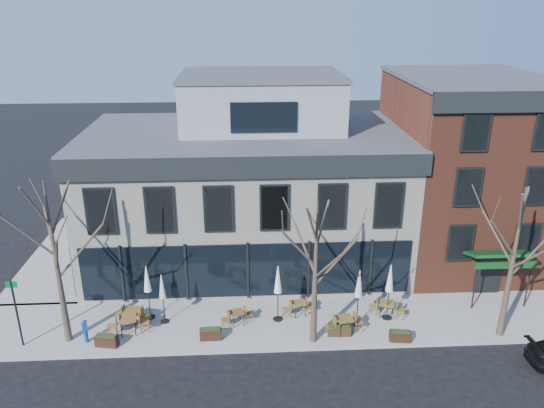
{
  "coord_description": "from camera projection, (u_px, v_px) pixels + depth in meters",
  "views": [
    {
      "loc": [
        -0.09,
        -24.7,
        15.14
      ],
      "look_at": [
        1.39,
        2.0,
        4.81
      ],
      "focal_mm": 35.0,
      "sensor_mm": 36.0,
      "label": 1
    }
  ],
  "objects": [
    {
      "name": "cafe_set_3",
      "position": [
        299.0,
        307.0,
        26.83
      ],
      "size": [
        1.7,
        0.8,
        0.87
      ],
      "color": "brown",
      "rests_on": "sidewalk_front"
    },
    {
      "name": "red_brick_building",
      "position": [
        462.0,
        169.0,
        31.75
      ],
      "size": [
        8.2,
        11.78,
        11.18
      ],
      "color": "brown",
      "rests_on": "ground"
    },
    {
      "name": "umbrella_2",
      "position": [
        278.0,
        282.0,
        25.8
      ],
      "size": [
        0.48,
        0.48,
        3.01
      ],
      "color": "black",
      "rests_on": "sidewalk_front"
    },
    {
      "name": "planter_0",
      "position": [
        107.0,
        340.0,
        24.46
      ],
      "size": [
        1.1,
        0.6,
        0.58
      ],
      "color": "black",
      "rests_on": "sidewalk_front"
    },
    {
      "name": "tree_mid",
      "position": [
        316.0,
        272.0,
        23.62
      ],
      "size": [
        3.5,
        3.55,
        7.04
      ],
      "color": "#382B21",
      "rests_on": "sidewalk_front"
    },
    {
      "name": "umbrella_1",
      "position": [
        162.0,
        289.0,
        25.7
      ],
      "size": [
        0.42,
        0.42,
        2.65
      ],
      "color": "black",
      "rests_on": "sidewalk_front"
    },
    {
      "name": "planter_1",
      "position": [
        211.0,
        334.0,
        24.96
      ],
      "size": [
        1.03,
        0.44,
        0.57
      ],
      "color": "black",
      "rests_on": "sidewalk_front"
    },
    {
      "name": "planter_3",
      "position": [
        400.0,
        336.0,
        24.82
      ],
      "size": [
        1.02,
        0.52,
        0.55
      ],
      "color": "black",
      "rests_on": "sidewalk_front"
    },
    {
      "name": "cafe_set_2",
      "position": [
        237.0,
        316.0,
        26.05
      ],
      "size": [
        1.64,
        0.93,
        0.85
      ],
      "color": "brown",
      "rests_on": "sidewalk_front"
    },
    {
      "name": "cafe_set_0",
      "position": [
        133.0,
        315.0,
        26.08
      ],
      "size": [
        1.86,
        0.87,
        0.95
      ],
      "color": "brown",
      "rests_on": "sidewalk_front"
    },
    {
      "name": "call_box",
      "position": [
        85.0,
        330.0,
        24.6
      ],
      "size": [
        0.24,
        0.24,
        1.22
      ],
      "color": "#0D3EAB",
      "rests_on": "sidewalk_front"
    },
    {
      "name": "sidewalk_front",
      "position": [
        313.0,
        321.0,
        26.61
      ],
      "size": [
        33.5,
        4.7,
        0.15
      ],
      "primitive_type": "cube",
      "color": "gray",
      "rests_on": "ground"
    },
    {
      "name": "umbrella_4",
      "position": [
        390.0,
        281.0,
        25.93
      ],
      "size": [
        0.48,
        0.48,
        3.0
      ],
      "color": "black",
      "rests_on": "sidewalk_front"
    },
    {
      "name": "umbrella_3",
      "position": [
        359.0,
        286.0,
        25.43
      ],
      "size": [
        0.48,
        0.48,
        3.01
      ],
      "color": "black",
      "rests_on": "sidewalk_front"
    },
    {
      "name": "tree_right",
      "position": [
        513.0,
        262.0,
        24.01
      ],
      "size": [
        3.72,
        3.77,
        7.48
      ],
      "color": "#382B21",
      "rests_on": "sidewalk_front"
    },
    {
      "name": "cafe_set_4",
      "position": [
        344.0,
        323.0,
        25.34
      ],
      "size": [
        1.96,
        0.89,
        1.01
      ],
      "color": "brown",
      "rests_on": "sidewalk_front"
    },
    {
      "name": "sign_pole",
      "position": [
        16.0,
        309.0,
        23.92
      ],
      "size": [
        0.5,
        0.1,
        3.4
      ],
      "color": "black",
      "rests_on": "sidewalk_front"
    },
    {
      "name": "corner_building",
      "position": [
        247.0,
        187.0,
        31.49
      ],
      "size": [
        18.39,
        10.39,
        11.1
      ],
      "color": "silver",
      "rests_on": "ground"
    },
    {
      "name": "sidewalk_side",
      "position": [
        69.0,
        255.0,
        33.45
      ],
      "size": [
        4.5,
        12.0,
        0.15
      ],
      "primitive_type": "cube",
      "color": "gray",
      "rests_on": "ground"
    },
    {
      "name": "umbrella_0",
      "position": [
        147.0,
        282.0,
        26.01
      ],
      "size": [
        0.47,
        0.47,
        2.91
      ],
      "color": "black",
      "rests_on": "sidewalk_front"
    },
    {
      "name": "tree_corner",
      "position": [
        57.0,
        262.0,
        23.51
      ],
      "size": [
        3.93,
        3.98,
        7.92
      ],
      "color": "#382B21",
      "rests_on": "sidewalk_front"
    },
    {
      "name": "cafe_set_5",
      "position": [
        387.0,
        308.0,
        26.69
      ],
      "size": [
        1.84,
        1.06,
        0.95
      ],
      "color": "brown",
      "rests_on": "sidewalk_front"
    },
    {
      "name": "cafe_set_1",
      "position": [
        128.0,
        324.0,
        25.3
      ],
      "size": [
        2.03,
        0.92,
        1.05
      ],
      "color": "brown",
      "rests_on": "sidewalk_front"
    },
    {
      "name": "planter_2",
      "position": [
        339.0,
        329.0,
        25.27
      ],
      "size": [
        1.07,
        0.47,
        0.59
      ],
      "color": "#322410",
      "rests_on": "sidewalk_front"
    },
    {
      "name": "ground",
      "position": [
        248.0,
        301.0,
        28.47
      ],
      "size": [
        120.0,
        120.0,
        0.0
      ],
      "primitive_type": "plane",
      "color": "black",
      "rests_on": "ground"
    }
  ]
}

